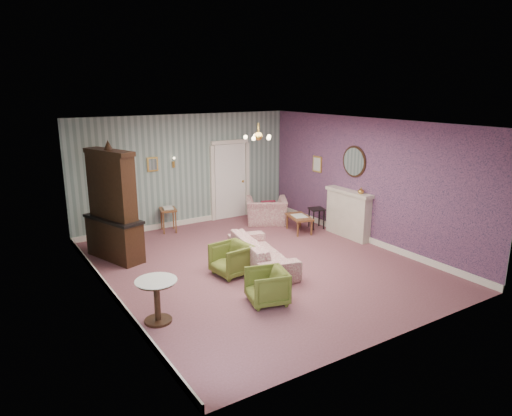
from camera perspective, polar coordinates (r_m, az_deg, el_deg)
floor at (r=9.71m, az=0.27°, el=-6.96°), size 7.00×7.00×0.00m
ceiling at (r=9.05m, az=0.30°, el=10.36°), size 7.00×7.00×0.00m
wall_back at (r=12.30m, az=-8.60°, el=4.55°), size 6.00×0.00×6.00m
wall_front at (r=6.72m, az=16.71°, el=-4.49°), size 6.00×0.00×6.00m
wall_left at (r=8.10m, az=-17.85°, el=-1.31°), size 0.00×7.00×7.00m
wall_right at (r=11.15m, az=13.38°, el=3.27°), size 0.00×7.00×7.00m
wall_right_floral at (r=11.14m, az=13.33°, el=3.26°), size 0.00×7.00×7.00m
door at (r=12.91m, az=-3.19°, el=3.50°), size 1.12×0.12×2.16m
olive_chair_a at (r=7.98m, az=1.35°, el=-9.40°), size 0.74×0.77×0.66m
olive_chair_b at (r=9.12m, az=-3.03°, el=-6.12°), size 0.69×0.73×0.69m
olive_chair_c at (r=9.20m, az=-3.10°, el=-6.07°), size 0.73×0.76×0.65m
sofa_chintz at (r=9.49m, az=0.71°, el=-4.85°), size 1.02×2.18×0.82m
wingback_chair at (r=12.42m, az=1.28°, el=0.15°), size 1.26×1.13×0.93m
dresser at (r=10.16m, az=-17.25°, el=0.68°), size 0.96×1.57×2.48m
fireplace at (r=11.53m, az=11.23°, el=-0.69°), size 0.30×1.40×1.16m
mantel_vase at (r=11.08m, az=12.74°, el=2.09°), size 0.15×0.15×0.15m
oval_mirror at (r=11.33m, az=11.91°, el=5.58°), size 0.04×0.76×0.84m
framed_print at (r=12.36m, az=7.52°, el=5.35°), size 0.04×0.34×0.42m
coffee_table at (r=11.81m, az=5.30°, el=-1.95°), size 0.65×0.91×0.42m
side_table_black at (r=12.14m, az=7.41°, el=-1.26°), size 0.44×0.44×0.54m
pedestal_table at (r=7.53m, az=-12.01°, el=-11.07°), size 0.81×0.81×0.71m
nesting_table at (r=11.98m, az=-10.68°, el=-1.34°), size 0.49×0.58×0.65m
gilt_mirror_back at (r=11.89m, az=-12.54°, el=5.24°), size 0.28×0.06×0.36m
sconce_left at (r=11.70m, az=-15.04°, el=4.94°), size 0.16×0.12×0.30m
sconce_right at (r=12.07m, az=-10.05°, el=5.50°), size 0.16×0.12×0.30m
chandelier at (r=9.07m, az=0.30°, el=8.66°), size 0.56×0.56×0.36m
burgundy_cushion at (r=12.26m, az=1.47°, el=0.04°), size 0.41×0.28×0.39m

